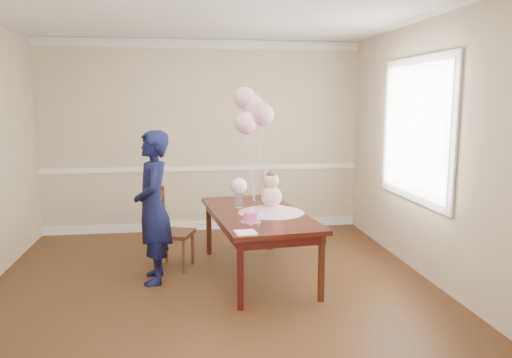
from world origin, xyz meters
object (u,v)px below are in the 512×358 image
object	(u,v)px
dining_table_top	(258,214)
woman	(153,207)
dining_chair_seat	(174,234)
birthday_cake	(250,217)

from	to	relation	value
dining_table_top	woman	xyz separation A→B (m)	(-1.09, -0.03, 0.12)
dining_table_top	woman	size ratio (longest dim) A/B	1.17
dining_table_top	woman	world-z (taller)	woman
dining_table_top	dining_chair_seat	size ratio (longest dim) A/B	4.75
woman	dining_chair_seat	bearing A→B (deg)	149.66
dining_chair_seat	woman	size ratio (longest dim) A/B	0.25
birthday_cake	dining_chair_seat	world-z (taller)	birthday_cake
dining_chair_seat	birthday_cake	bearing A→B (deg)	-27.71
dining_table_top	dining_chair_seat	bearing A→B (deg)	152.24
dining_table_top	dining_chair_seat	distance (m)	0.99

